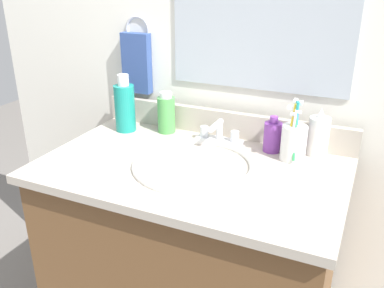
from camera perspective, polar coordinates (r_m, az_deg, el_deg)
vanity_cabinet at (r=1.47m, az=-0.13°, el=-16.78°), size 0.87×0.52×0.73m
countertop at (r=1.27m, az=-0.15°, el=-3.44°), size 0.91×0.56×0.03m
backsplash at (r=1.47m, az=4.22°, el=2.84°), size 0.91×0.02×0.09m
back_wall at (r=1.58m, az=4.85°, el=-1.73°), size 2.01×0.04×1.30m
mirror_panel at (r=1.39m, az=9.40°, el=18.58°), size 0.60×0.01×0.56m
towel_ring at (r=1.59m, az=-7.42°, el=15.20°), size 0.10×0.01×0.10m
hand_towel at (r=1.59m, az=-7.54°, el=10.83°), size 0.11×0.04×0.22m
sink_basin at (r=1.27m, az=0.42°, el=-4.14°), size 0.38×0.38×0.11m
faucet at (r=1.41m, az=3.65°, el=1.23°), size 0.16×0.10×0.08m
bottle_cream_purple at (r=1.36m, az=10.90°, el=1.04°), size 0.06×0.06×0.12m
bottle_mouthwash_teal at (r=1.52m, az=-9.13°, el=5.06°), size 0.07×0.07×0.21m
bottle_lotion_white at (r=1.36m, az=16.82°, el=1.14°), size 0.07×0.07×0.15m
bottle_toner_green at (r=1.49m, az=-3.52°, el=4.15°), size 0.06×0.06×0.15m
cup_white_ceramic at (r=1.31m, az=13.65°, el=0.33°), size 0.08×0.10×0.19m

